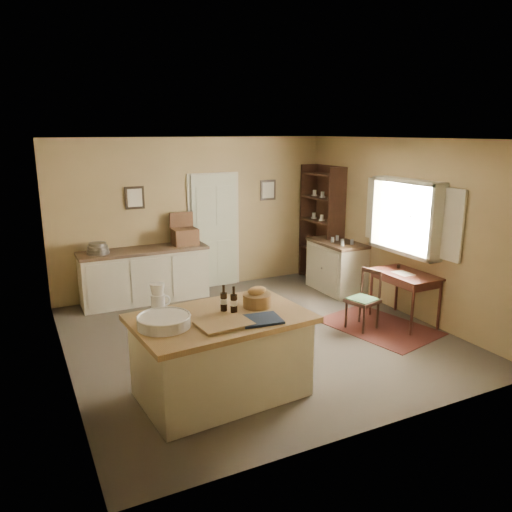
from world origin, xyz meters
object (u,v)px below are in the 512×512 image
Objects in this scene: writing_desk at (405,279)px; desk_chair at (362,301)px; shelving_unit at (324,224)px; sideboard at (145,273)px; right_cabinet at (337,266)px; work_island at (220,353)px.

writing_desk is 1.15× the size of desk_chair.
shelving_unit is (0.16, 2.41, 0.42)m from writing_desk.
sideboard is 4.18m from writing_desk.
right_cabinet is (3.21, -0.95, -0.02)m from sideboard.
right_cabinet is at bearing 52.65° from desk_chair.
desk_chair is 0.39× the size of shelving_unit.
work_island reaches higher than right_cabinet.
writing_desk is 0.87× the size of right_cabinet.
desk_chair is 0.75× the size of right_cabinet.
sideboard is (0.06, 3.43, -0.00)m from work_island.
work_island is at bearing -166.95° from writing_desk.
sideboard is at bearing 119.81° from desk_chair.
work_island is 3.36m from writing_desk.
writing_desk is at bearing -89.99° from right_cabinet.
shelving_unit is (3.42, 3.17, 0.61)m from work_island.
writing_desk is (3.27, 0.76, 0.19)m from work_island.
desk_chair is at bearing 13.44° from work_island.
shelving_unit reaches higher than desk_chair.
right_cabinet is at bearing 32.64° from work_island.
shelving_unit reaches higher than right_cabinet.
work_island is 4.70m from shelving_unit.
right_cabinet is at bearing -102.91° from shelving_unit.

